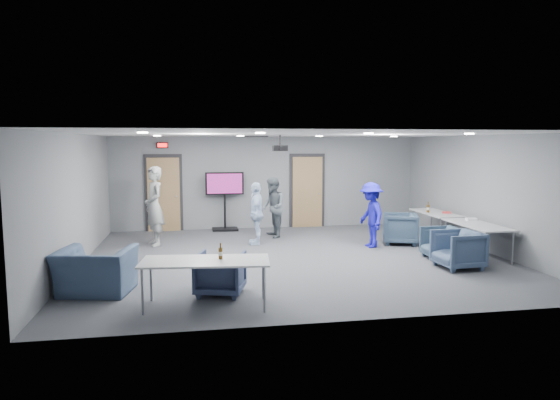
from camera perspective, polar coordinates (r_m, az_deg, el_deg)
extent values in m
plane|color=#34363B|center=(11.07, 1.68, -6.59)|extent=(9.00, 9.00, 0.00)
plane|color=silver|center=(10.78, 1.73, 7.53)|extent=(9.00, 9.00, 0.00)
cube|color=slate|center=(14.76, -1.45, 2.01)|extent=(9.00, 0.02, 2.70)
cube|color=slate|center=(7.01, 8.36, -3.08)|extent=(9.00, 0.02, 2.70)
cube|color=slate|center=(10.87, -22.22, -0.09)|extent=(0.02, 8.00, 2.70)
cube|color=slate|center=(12.55, 22.26, 0.73)|extent=(0.02, 8.00, 2.70)
cube|color=black|center=(14.62, -13.14, 0.74)|extent=(1.06, 0.06, 2.24)
cube|color=#987D4A|center=(14.58, -13.15, 0.60)|extent=(0.90, 0.05, 2.10)
cylinder|color=gray|center=(14.52, -11.77, 0.42)|extent=(0.04, 0.10, 0.04)
cube|color=black|center=(14.98, 3.11, 1.04)|extent=(1.06, 0.06, 2.24)
cube|color=#987D4A|center=(14.95, 3.15, 0.91)|extent=(0.90, 0.05, 2.10)
cylinder|color=gray|center=(14.99, 4.49, 0.72)|extent=(0.04, 0.10, 0.04)
cube|color=black|center=(14.52, -13.29, 6.11)|extent=(0.32, 0.06, 0.16)
cube|color=#FF0C0C|center=(14.48, -13.30, 6.11)|extent=(0.26, 0.02, 0.11)
cube|color=black|center=(13.46, -2.82, 7.26)|extent=(0.60, 0.60, 0.03)
cylinder|color=white|center=(8.79, -15.43, 7.43)|extent=(0.18, 0.18, 0.02)
cylinder|color=white|center=(12.38, -13.87, 7.14)|extent=(0.18, 0.18, 0.02)
cylinder|color=white|center=(8.84, -2.29, 7.65)|extent=(0.18, 0.18, 0.02)
cylinder|color=white|center=(12.41, -4.55, 7.31)|extent=(0.18, 0.18, 0.02)
cylinder|color=white|center=(9.32, 10.10, 7.50)|extent=(0.18, 0.18, 0.02)
cylinder|color=white|center=(12.76, 4.50, 7.29)|extent=(0.18, 0.18, 0.02)
cylinder|color=white|center=(10.18, 20.81, 7.08)|extent=(0.18, 0.18, 0.02)
cylinder|color=white|center=(13.40, 12.87, 7.11)|extent=(0.18, 0.18, 0.02)
imported|color=#9FA29F|center=(12.61, -14.19, -0.68)|extent=(0.69, 0.83, 1.95)
imported|color=slate|center=(13.28, -0.85, -0.86)|extent=(0.68, 0.84, 1.61)
imported|color=#C4DAFC|center=(12.40, -2.73, -1.53)|extent=(0.49, 0.95, 1.55)
imported|color=#1C1AAA|center=(12.23, 10.35, -1.68)|extent=(0.63, 1.04, 1.57)
imported|color=#324357|center=(12.83, 13.53, -3.19)|extent=(1.08, 1.06, 0.77)
imported|color=#344759|center=(11.43, 18.07, -4.71)|extent=(0.77, 0.75, 0.70)
imported|color=#3B4C67|center=(10.68, 19.66, -5.35)|extent=(0.89, 0.87, 0.76)
imported|color=#36405E|center=(8.45, -6.83, -8.31)|extent=(0.94, 0.96, 0.71)
imported|color=#3E4F6B|center=(8.96, -20.32, -7.64)|extent=(1.35, 1.24, 0.76)
cube|color=#B1B4B6|center=(13.49, 17.41, -1.43)|extent=(0.71, 1.70, 0.03)
cylinder|color=gray|center=(14.10, 14.93, -2.51)|extent=(0.04, 0.04, 0.70)
cylinder|color=gray|center=(12.74, 17.85, -3.55)|extent=(0.04, 0.04, 0.70)
cylinder|color=gray|center=(14.34, 16.92, -2.42)|extent=(0.04, 0.04, 0.70)
cylinder|color=gray|center=(13.01, 19.99, -3.43)|extent=(0.04, 0.04, 0.70)
cube|color=#B1B4B6|center=(11.86, 21.63, -2.65)|extent=(0.76, 1.83, 0.03)
cylinder|color=gray|center=(12.48, 18.38, -3.78)|extent=(0.04, 0.04, 0.70)
cylinder|color=gray|center=(11.07, 22.49, -5.24)|extent=(0.04, 0.04, 0.70)
cylinder|color=gray|center=(12.77, 20.76, -3.64)|extent=(0.04, 0.04, 0.70)
cylinder|color=gray|center=(11.40, 25.05, -5.03)|extent=(0.04, 0.04, 0.70)
cube|color=#B1B4B6|center=(7.77, -8.53, -6.92)|extent=(2.03, 1.02, 0.03)
cylinder|color=gray|center=(8.15, -1.94, -8.86)|extent=(0.04, 0.04, 0.70)
cylinder|color=gray|center=(8.29, -14.54, -8.79)|extent=(0.04, 0.04, 0.70)
cylinder|color=gray|center=(7.52, -1.79, -10.18)|extent=(0.04, 0.04, 0.70)
cylinder|color=gray|center=(7.68, -15.47, -10.06)|extent=(0.04, 0.04, 0.70)
cylinder|color=#4E320D|center=(7.78, -6.81, -6.10)|extent=(0.06, 0.06, 0.17)
cylinder|color=#4E320D|center=(7.75, -6.82, -5.19)|extent=(0.02, 0.02, 0.08)
cylinder|color=beige|center=(7.78, -6.81, -6.10)|extent=(0.07, 0.07, 0.06)
cylinder|color=#4E320D|center=(13.40, 16.56, -0.96)|extent=(0.07, 0.07, 0.20)
cylinder|color=#4E320D|center=(13.39, 16.58, -0.36)|extent=(0.03, 0.03, 0.09)
cylinder|color=beige|center=(13.40, 16.56, -0.96)|extent=(0.07, 0.07, 0.07)
cube|color=#DE3739|center=(13.39, 18.49, -1.36)|extent=(0.24, 0.21, 0.05)
cube|color=white|center=(12.38, 21.04, -2.06)|extent=(0.26, 0.20, 0.05)
cube|color=black|center=(14.55, -6.29, -3.33)|extent=(0.73, 0.52, 0.06)
cylinder|color=black|center=(14.45, -6.32, -0.79)|extent=(0.06, 0.06, 1.25)
cube|color=black|center=(14.38, -6.36, 1.89)|extent=(1.10, 0.07, 0.65)
cube|color=#7E1C64|center=(14.33, -6.34, 1.88)|extent=(0.99, 0.01, 0.56)
cylinder|color=black|center=(11.08, -0.01, 6.88)|extent=(0.04, 0.04, 0.22)
cube|color=black|center=(11.08, -0.01, 5.95)|extent=(0.33, 0.28, 0.13)
cylinder|color=black|center=(10.94, 0.12, 5.94)|extent=(0.08, 0.06, 0.08)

